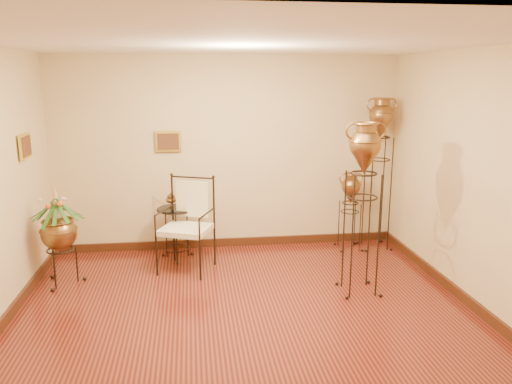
{
  "coord_description": "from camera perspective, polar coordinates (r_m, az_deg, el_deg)",
  "views": [
    {
      "loc": [
        -0.54,
        -4.66,
        2.5
      ],
      "look_at": [
        0.25,
        1.3,
        1.1
      ],
      "focal_mm": 35.0,
      "sensor_mm": 36.0,
      "label": 1
    }
  ],
  "objects": [
    {
      "name": "ground",
      "position": [
        5.31,
        -0.87,
        -14.94
      ],
      "size": [
        5.0,
        5.0,
        0.0
      ],
      "primitive_type": "plane",
      "color": "maroon",
      "rests_on": "ground"
    },
    {
      "name": "room_shell",
      "position": [
        4.76,
        -1.02,
        3.84
      ],
      "size": [
        5.02,
        5.02,
        2.81
      ],
      "color": "#D2C187",
      "rests_on": "ground"
    },
    {
      "name": "amphora_tall",
      "position": [
        7.45,
        13.78,
        2.2
      ],
      "size": [
        0.44,
        0.44,
        2.23
      ],
      "rotation": [
        0.0,
        0.0,
        0.01
      ],
      "color": "black",
      "rests_on": "ground"
    },
    {
      "name": "amphora_mid",
      "position": [
        5.84,
        12.03,
        -1.78
      ],
      "size": [
        0.5,
        0.5,
        2.03
      ],
      "rotation": [
        0.0,
        0.0,
        0.12
      ],
      "color": "black",
      "rests_on": "ground"
    },
    {
      "name": "amphora_short",
      "position": [
        7.44,
        10.69,
        -2.11
      ],
      "size": [
        0.42,
        0.42,
        1.16
      ],
      "rotation": [
        0.0,
        0.0,
        0.23
      ],
      "color": "black",
      "rests_on": "ground"
    },
    {
      "name": "planter_urn",
      "position": [
        6.49,
        -21.65,
        -3.9
      ],
      "size": [
        0.88,
        0.88,
        1.26
      ],
      "rotation": [
        0.0,
        0.0,
        0.38
      ],
      "color": "black",
      "rests_on": "ground"
    },
    {
      "name": "armchair",
      "position": [
        6.54,
        -8.05,
        -3.82
      ],
      "size": [
        0.87,
        0.85,
        1.22
      ],
      "rotation": [
        0.0,
        0.0,
        -0.39
      ],
      "color": "black",
      "rests_on": "ground"
    },
    {
      "name": "side_table",
      "position": [
        7.04,
        -9.06,
        -4.57
      ],
      "size": [
        0.52,
        0.52,
        0.93
      ],
      "rotation": [
        0.0,
        0.0,
        0.03
      ],
      "color": "black",
      "rests_on": "ground"
    }
  ]
}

